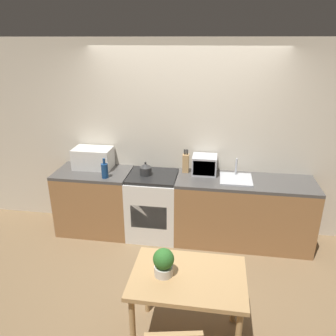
% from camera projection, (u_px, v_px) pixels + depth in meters
% --- Properties ---
extents(ground_plane, '(16.00, 16.00, 0.00)m').
position_uv_depth(ground_plane, '(174.00, 264.00, 4.02)').
color(ground_plane, brown).
extents(wall_back, '(10.00, 0.06, 2.60)m').
position_uv_depth(wall_back, '(184.00, 140.00, 4.44)').
color(wall_back, beige).
rests_on(wall_back, ground_plane).
extents(counter_left_run, '(1.00, 0.62, 0.90)m').
position_uv_depth(counter_left_run, '(95.00, 201.00, 4.61)').
color(counter_left_run, olive).
rests_on(counter_left_run, ground_plane).
extents(counter_right_run, '(1.76, 0.62, 0.90)m').
position_uv_depth(counter_right_run, '(243.00, 212.00, 4.32)').
color(counter_right_run, olive).
rests_on(counter_right_run, ground_plane).
extents(stove_range, '(0.66, 0.62, 0.90)m').
position_uv_depth(stove_range, '(153.00, 205.00, 4.49)').
color(stove_range, silver).
rests_on(stove_range, ground_plane).
extents(kettle, '(0.16, 0.16, 0.18)m').
position_uv_depth(kettle, '(146.00, 169.00, 4.30)').
color(kettle, '#2D2D2D').
rests_on(kettle, stove_range).
extents(microwave, '(0.52, 0.32, 0.28)m').
position_uv_depth(microwave, '(93.00, 158.00, 4.51)').
color(microwave, silver).
rests_on(microwave, counter_left_run).
extents(bottle, '(0.09, 0.09, 0.26)m').
position_uv_depth(bottle, '(105.00, 170.00, 4.20)').
color(bottle, navy).
rests_on(bottle, counter_left_run).
extents(knife_block, '(0.08, 0.08, 0.32)m').
position_uv_depth(knife_block, '(186.00, 163.00, 4.37)').
color(knife_block, tan).
rests_on(knife_block, counter_right_run).
extents(toaster_oven, '(0.32, 0.28, 0.25)m').
position_uv_depth(toaster_oven, '(204.00, 165.00, 4.32)').
color(toaster_oven, '#ADAFB5').
rests_on(toaster_oven, counter_right_run).
extents(sink_basin, '(0.40, 0.40, 0.24)m').
position_uv_depth(sink_basin, '(236.00, 178.00, 4.17)').
color(sink_basin, '#ADAFB5').
rests_on(sink_basin, counter_right_run).
extents(dining_table, '(0.97, 0.67, 0.72)m').
position_uv_depth(dining_table, '(188.00, 285.00, 2.79)').
color(dining_table, tan).
rests_on(dining_table, ground_plane).
extents(potted_plant, '(0.18, 0.18, 0.25)m').
position_uv_depth(potted_plant, '(164.00, 262.00, 2.72)').
color(potted_plant, beige).
rests_on(potted_plant, dining_table).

